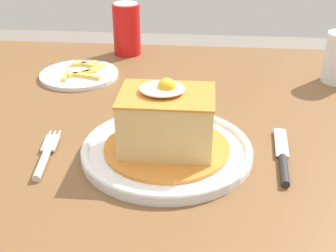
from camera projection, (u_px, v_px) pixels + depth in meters
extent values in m
cube|color=brown|center=(139.00, 127.00, 0.84)|extent=(1.35, 0.84, 0.04)
cylinder|color=white|center=(167.00, 152.00, 0.72)|extent=(0.27, 0.27, 0.01)
torus|color=white|center=(167.00, 148.00, 0.71)|extent=(0.27, 0.27, 0.01)
cylinder|color=orange|center=(167.00, 147.00, 0.71)|extent=(0.20, 0.20, 0.01)
cube|color=#DBB770|center=(167.00, 121.00, 0.69)|extent=(0.14, 0.10, 0.08)
cube|color=orange|center=(167.00, 95.00, 0.67)|extent=(0.14, 0.11, 0.00)
ellipsoid|color=white|center=(162.00, 89.00, 0.67)|extent=(0.07, 0.06, 0.01)
sphere|color=yellow|center=(167.00, 87.00, 0.67)|extent=(0.03, 0.03, 0.03)
cylinder|color=silver|center=(42.00, 165.00, 0.68)|extent=(0.02, 0.08, 0.01)
cube|color=silver|center=(51.00, 143.00, 0.74)|extent=(0.03, 0.05, 0.00)
cylinder|color=silver|center=(59.00, 135.00, 0.76)|extent=(0.01, 0.03, 0.00)
cylinder|color=silver|center=(54.00, 135.00, 0.76)|extent=(0.01, 0.03, 0.00)
cylinder|color=silver|center=(49.00, 135.00, 0.76)|extent=(0.01, 0.03, 0.00)
cylinder|color=#262628|center=(284.00, 170.00, 0.67)|extent=(0.02, 0.08, 0.01)
cube|color=silver|center=(281.00, 142.00, 0.74)|extent=(0.03, 0.09, 0.00)
cylinder|color=red|center=(127.00, 29.00, 1.12)|extent=(0.07, 0.07, 0.12)
cylinder|color=silver|center=(126.00, 4.00, 1.09)|extent=(0.06, 0.06, 0.00)
cylinder|color=white|center=(79.00, 75.00, 1.01)|extent=(0.17, 0.17, 0.01)
cube|color=#EAC64C|center=(82.00, 73.00, 0.99)|extent=(0.06, 0.04, 0.01)
cube|color=#EAC64C|center=(93.00, 69.00, 1.01)|extent=(0.04, 0.06, 0.01)
cube|color=#EAC64C|center=(84.00, 64.00, 1.04)|extent=(0.06, 0.02, 0.01)
cube|color=#EAC64C|center=(86.00, 76.00, 0.98)|extent=(0.07, 0.03, 0.01)
cube|color=#EAC64C|center=(66.00, 75.00, 0.98)|extent=(0.02, 0.05, 0.01)
cube|color=#EAC64C|center=(88.00, 65.00, 1.04)|extent=(0.05, 0.03, 0.01)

